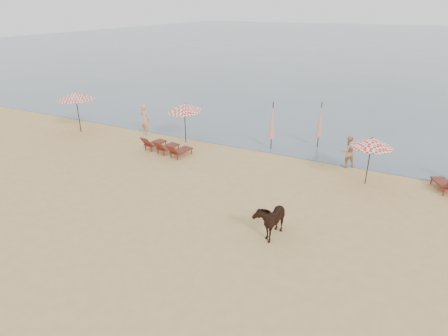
% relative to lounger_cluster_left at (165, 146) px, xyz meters
% --- Properties ---
extents(ground, '(120.00, 120.00, 0.00)m').
position_rel_lounger_cluster_left_xyz_m(ground, '(4.71, -7.60, -0.37)').
color(ground, tan).
rests_on(ground, ground).
extents(sea, '(160.00, 140.00, 0.06)m').
position_rel_lounger_cluster_left_xyz_m(sea, '(4.71, 72.40, -0.37)').
color(sea, '#51606B').
rests_on(sea, ground).
extents(lounger_cluster_left, '(2.64, 1.84, 0.53)m').
position_rel_lounger_cluster_left_xyz_m(lounger_cluster_left, '(0.00, 0.00, 0.00)').
color(lounger_cluster_left, maroon).
rests_on(lounger_cluster_left, ground).
extents(umbrella_open_left_a, '(2.16, 2.16, 2.46)m').
position_rel_lounger_cluster_left_xyz_m(umbrella_open_left_a, '(-6.67, 0.65, 1.83)').
color(umbrella_open_left_a, black).
rests_on(umbrella_open_left_a, ground).
extents(umbrella_open_left_b, '(1.81, 1.85, 2.31)m').
position_rel_lounger_cluster_left_xyz_m(umbrella_open_left_b, '(0.06, 1.89, 1.63)').
color(umbrella_open_left_b, black).
rests_on(umbrella_open_left_b, ground).
extents(umbrella_open_right, '(1.74, 1.74, 2.12)m').
position_rel_lounger_cluster_left_xyz_m(umbrella_open_right, '(9.82, 0.87, 1.54)').
color(umbrella_open_right, black).
rests_on(umbrella_open_right, ground).
extents(umbrella_closed_left, '(0.30, 0.30, 2.50)m').
position_rel_lounger_cluster_left_xyz_m(umbrella_closed_left, '(6.88, 4.40, 1.17)').
color(umbrella_closed_left, black).
rests_on(umbrella_closed_left, ground).
extents(umbrella_closed_right, '(0.31, 0.31, 2.57)m').
position_rel_lounger_cluster_left_xyz_m(umbrella_closed_right, '(4.71, 3.02, 1.21)').
color(umbrella_closed_right, black).
rests_on(umbrella_closed_right, ground).
extents(cow, '(0.81, 1.56, 1.27)m').
position_rel_lounger_cluster_left_xyz_m(cow, '(7.47, -4.64, 0.26)').
color(cow, black).
rests_on(cow, ground).
extents(beachgoer_left, '(0.74, 0.57, 1.82)m').
position_rel_lounger_cluster_left_xyz_m(beachgoer_left, '(-2.81, 2.06, 0.54)').
color(beachgoer_left, tan).
rests_on(beachgoer_left, ground).
extents(beachgoer_right_a, '(0.95, 0.91, 1.55)m').
position_rel_lounger_cluster_left_xyz_m(beachgoer_right_a, '(8.74, 2.41, 0.40)').
color(beachgoer_right_a, tan).
rests_on(beachgoer_right_a, ground).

